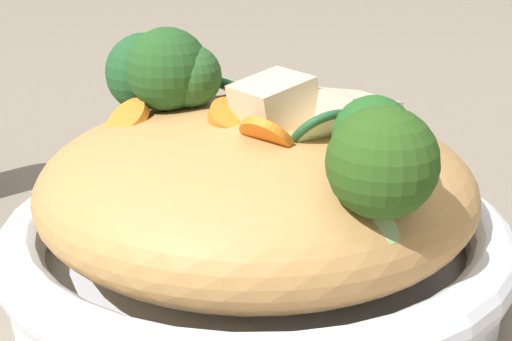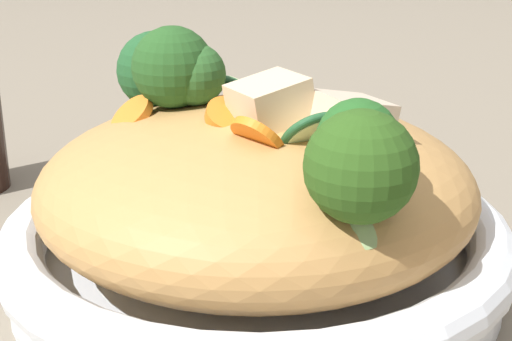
{
  "view_description": "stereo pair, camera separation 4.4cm",
  "coord_description": "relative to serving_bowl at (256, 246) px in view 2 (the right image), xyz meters",
  "views": [
    {
      "loc": [
        0.41,
        -0.05,
        0.22
      ],
      "look_at": [
        0.0,
        0.0,
        0.07
      ],
      "focal_mm": 52.86,
      "sensor_mm": 36.0,
      "label": 1
    },
    {
      "loc": [
        0.41,
        -0.01,
        0.22
      ],
      "look_at": [
        0.0,
        0.0,
        0.07
      ],
      "focal_mm": 52.86,
      "sensor_mm": 36.0,
      "label": 2
    }
  ],
  "objects": [
    {
      "name": "noodle_heap",
      "position": [
        0.0,
        0.0,
        0.04
      ],
      "size": [
        0.26,
        0.26,
        0.1
      ],
      "color": "tan",
      "rests_on": "serving_bowl"
    },
    {
      "name": "ground_plane",
      "position": [
        0.0,
        0.0,
        -0.02
      ],
      "size": [
        3.0,
        3.0,
        0.0
      ],
      "primitive_type": "plane",
      "color": "gray"
    },
    {
      "name": "serving_bowl",
      "position": [
        0.0,
        0.0,
        0.0
      ],
      "size": [
        0.3,
        0.3,
        0.05
      ],
      "color": "white",
      "rests_on": "ground_plane"
    },
    {
      "name": "carrot_coins",
      "position": [
        -0.0,
        -0.02,
        0.08
      ],
      "size": [
        0.16,
        0.13,
        0.03
      ],
      "color": "orange",
      "rests_on": "serving_bowl"
    },
    {
      "name": "zucchini_slices",
      "position": [
        -0.01,
        0.03,
        0.08
      ],
      "size": [
        0.14,
        0.12,
        0.03
      ],
      "color": "beige",
      "rests_on": "serving_bowl"
    },
    {
      "name": "broccoli_florets",
      "position": [
        -0.0,
        -0.02,
        0.09
      ],
      "size": [
        0.26,
        0.17,
        0.08
      ],
      "color": "#8DB26F",
      "rests_on": "serving_bowl"
    },
    {
      "name": "chicken_chunks",
      "position": [
        0.02,
        0.03,
        0.09
      ],
      "size": [
        0.06,
        0.1,
        0.04
      ],
      "color": "beige",
      "rests_on": "serving_bowl"
    }
  ]
}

